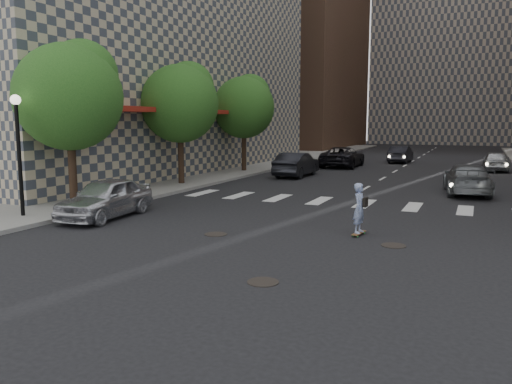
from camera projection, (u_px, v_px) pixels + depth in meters
ground at (259, 250)px, 13.67m from camera, size 160.00×160.00×0.00m
sidewalk_left at (190, 167)px, 37.60m from camera, size 13.00×80.00×0.15m
tower_left at (287, 1)px, 68.67m from camera, size 18.00×24.00×40.00m
lamppost at (18, 138)px, 17.55m from camera, size 0.36×0.36×4.28m
tree_a at (72, 92)px, 19.67m from camera, size 4.20×4.20×6.60m
tree_b at (182, 100)px, 26.91m from camera, size 4.20×4.20×6.60m
tree_c at (245, 105)px, 34.14m from camera, size 4.20×4.20×6.60m
manhole_a at (263, 282)px, 10.92m from camera, size 0.70×0.70×0.02m
manhole_b at (216, 234)px, 15.56m from camera, size 0.70×0.70×0.02m
manhole_c at (394, 245)px, 14.14m from camera, size 0.70×0.70×0.02m
skateboarder at (360, 208)px, 15.33m from camera, size 0.45×0.84×1.63m
silver_sedan at (106, 198)px, 18.20m from camera, size 2.07×4.40×1.46m
traffic_car_a at (296, 164)px, 31.97m from camera, size 1.66×4.69×1.54m
traffic_car_b at (467, 179)px, 24.23m from camera, size 2.59×5.19×1.45m
traffic_car_c at (343, 157)px, 38.78m from camera, size 2.70×5.67×1.56m
traffic_car_d at (496, 161)px, 35.47m from camera, size 1.72×4.24×1.44m
traffic_car_e at (401, 154)px, 42.81m from camera, size 1.64×4.37×1.42m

